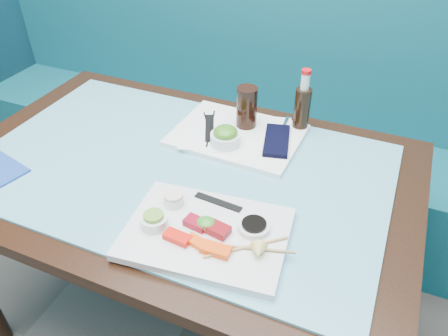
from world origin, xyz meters
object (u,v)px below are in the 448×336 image
at_px(sashimi_plate, 207,233).
at_px(cola_bottle_body, 302,110).
at_px(seaweed_bowl, 225,139).
at_px(dining_table, 181,189).
at_px(cola_glass, 247,107).
at_px(serving_tray, 237,135).
at_px(booth_bench, 264,134).

bearing_deg(sashimi_plate, cola_bottle_body, 75.64).
height_order(sashimi_plate, seaweed_bowl, seaweed_bowl).
xyz_separation_m(dining_table, cola_glass, (0.11, 0.27, 0.18)).
distance_m(serving_tray, seaweed_bowl, 0.08).
bearing_deg(seaweed_bowl, serving_tray, 82.41).
xyz_separation_m(dining_table, sashimi_plate, (0.20, -0.23, 0.10)).
bearing_deg(cola_bottle_body, seaweed_bowl, -132.84).
bearing_deg(dining_table, booth_bench, 90.00).
height_order(dining_table, sashimi_plate, sashimi_plate).
height_order(serving_tray, seaweed_bowl, seaweed_bowl).
distance_m(dining_table, serving_tray, 0.26).
bearing_deg(booth_bench, sashimi_plate, -79.41).
bearing_deg(cola_glass, cola_bottle_body, 23.10).
relative_size(serving_tray, seaweed_bowl, 4.28).
xyz_separation_m(cola_glass, cola_bottle_body, (0.17, 0.07, -0.01)).
bearing_deg(serving_tray, dining_table, -112.99).
xyz_separation_m(booth_bench, sashimi_plate, (0.20, -1.07, 0.39)).
bearing_deg(cola_bottle_body, booth_bench, 119.18).
bearing_deg(cola_glass, dining_table, -112.06).
bearing_deg(booth_bench, cola_glass, -78.96).
distance_m(sashimi_plate, serving_tray, 0.46).
bearing_deg(cola_bottle_body, serving_tray, -144.46).
xyz_separation_m(seaweed_bowl, cola_glass, (0.02, 0.13, 0.05)).
bearing_deg(serving_tray, booth_bench, 100.98).
distance_m(booth_bench, cola_glass, 0.74).
height_order(booth_bench, sashimi_plate, booth_bench).
bearing_deg(sashimi_plate, seaweed_bowl, 99.67).
xyz_separation_m(booth_bench, cola_bottle_body, (0.28, -0.50, 0.46)).
bearing_deg(seaweed_bowl, booth_bench, 97.40).
bearing_deg(sashimi_plate, booth_bench, 93.90).
relative_size(cola_glass, cola_bottle_body, 0.93).
height_order(dining_table, cola_glass, cola_glass).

